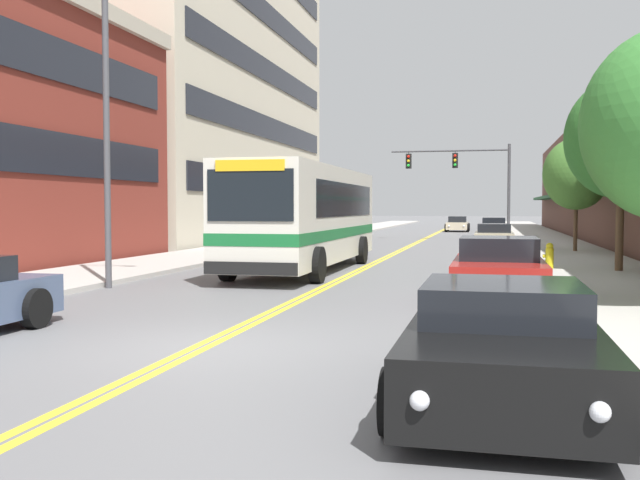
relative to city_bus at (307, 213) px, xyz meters
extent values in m
plane|color=slate|center=(1.69, 24.30, -1.86)|extent=(240.00, 240.00, 0.00)
cube|color=#B2ADA5|center=(-5.72, 24.30, -1.79)|extent=(3.82, 106.00, 0.13)
cube|color=#B2ADA5|center=(9.10, 24.30, -1.79)|extent=(3.82, 106.00, 0.13)
cube|color=yellow|center=(1.59, 24.30, -1.86)|extent=(0.14, 106.00, 0.01)
cube|color=yellow|center=(1.79, 24.30, -1.86)|extent=(0.14, 106.00, 0.01)
cube|color=black|center=(-7.84, -2.35, 1.93)|extent=(0.08, 15.03, 1.40)
cube|color=black|center=(-7.84, -2.35, 4.96)|extent=(0.08, 15.03, 1.40)
cube|color=beige|center=(-13.88, 20.80, 10.47)|extent=(12.00, 27.48, 24.67)
cube|color=black|center=(-7.84, 20.80, 1.66)|extent=(0.08, 25.28, 1.40)
cube|color=black|center=(-7.84, 20.80, 5.19)|extent=(0.08, 25.28, 1.40)
cube|color=black|center=(-7.84, 20.80, 8.71)|extent=(0.08, 25.28, 1.40)
cube|color=black|center=(-7.84, 20.80, 12.24)|extent=(0.08, 25.28, 1.40)
cube|color=#1E4C28|center=(10.71, 24.30, 1.04)|extent=(1.10, 61.20, 0.24)
cube|color=black|center=(11.22, 24.30, 2.96)|extent=(0.08, 61.20, 1.40)
cube|color=silver|center=(0.00, -0.10, -0.04)|extent=(2.50, 11.11, 2.95)
cube|color=#196B33|center=(0.00, -0.10, -0.63)|extent=(2.52, 11.13, 0.32)
cube|color=black|center=(0.00, 0.46, 0.44)|extent=(2.53, 8.67, 1.06)
cube|color=black|center=(0.00, -5.68, 0.50)|extent=(2.25, 0.04, 1.30)
cube|color=yellow|center=(0.00, -5.69, 1.23)|extent=(1.80, 0.06, 0.28)
cube|color=black|center=(0.00, -5.70, -1.33)|extent=(2.45, 0.08, 0.32)
cylinder|color=black|center=(-1.28, -3.88, -1.36)|extent=(0.30, 1.00, 1.00)
cylinder|color=black|center=(1.28, -3.88, -1.36)|extent=(0.30, 1.00, 1.00)
cylinder|color=black|center=(-1.28, 2.96, -1.36)|extent=(0.30, 1.00, 1.00)
cylinder|color=black|center=(1.28, 2.96, -1.36)|extent=(0.30, 1.00, 1.00)
cylinder|color=black|center=(-1.68, -11.92, -1.52)|extent=(0.22, 0.69, 0.69)
cube|color=red|center=(-1.97, -11.06, -1.31)|extent=(0.18, 0.04, 0.10)
cube|color=#19234C|center=(-2.67, 17.52, -1.30)|extent=(1.79, 4.35, 0.75)
cube|color=black|center=(-2.67, 17.69, -0.68)|extent=(1.54, 1.92, 0.49)
cylinder|color=black|center=(-3.59, 16.17, -1.51)|extent=(0.22, 0.70, 0.70)
cylinder|color=black|center=(-1.75, 16.17, -1.51)|extent=(0.22, 0.70, 0.70)
cylinder|color=black|center=(-3.59, 18.87, -1.51)|extent=(0.22, 0.70, 0.70)
cylinder|color=black|center=(-1.75, 18.87, -1.51)|extent=(0.22, 0.70, 0.70)
sphere|color=silver|center=(-3.30, 15.32, -1.26)|extent=(0.16, 0.16, 0.16)
sphere|color=silver|center=(-2.05, 15.32, -1.26)|extent=(0.16, 0.16, 0.16)
cube|color=red|center=(-3.32, 19.70, -1.26)|extent=(0.18, 0.04, 0.10)
cube|color=red|center=(-2.03, 19.70, -1.26)|extent=(0.18, 0.04, 0.10)
cube|color=#232328|center=(-2.66, 10.13, -1.39)|extent=(1.84, 4.01, 0.59)
cube|color=black|center=(-2.66, 10.29, -0.87)|extent=(1.58, 1.76, 0.44)
cylinder|color=black|center=(-3.60, 8.88, -1.54)|extent=(0.22, 0.64, 0.64)
cylinder|color=black|center=(-1.72, 8.88, -1.54)|extent=(0.22, 0.64, 0.64)
cylinder|color=black|center=(-3.60, 11.37, -1.54)|extent=(0.22, 0.64, 0.64)
cylinder|color=black|center=(-1.72, 11.37, -1.54)|extent=(0.22, 0.64, 0.64)
sphere|color=silver|center=(-3.30, 8.10, -1.36)|extent=(0.16, 0.16, 0.16)
sphere|color=silver|center=(-2.02, 8.10, -1.36)|extent=(0.16, 0.16, 0.16)
cube|color=red|center=(-3.32, 12.14, -1.36)|extent=(0.18, 0.04, 0.10)
cube|color=red|center=(-2.00, 12.14, -1.36)|extent=(0.18, 0.04, 0.10)
cube|color=black|center=(5.95, -14.92, -1.35)|extent=(1.89, 4.05, 0.69)
cube|color=black|center=(5.95, -14.75, -0.80)|extent=(1.63, 1.78, 0.40)
cylinder|color=black|center=(4.98, -16.17, -1.55)|extent=(0.22, 0.62, 0.62)
cylinder|color=black|center=(6.91, -16.17, -1.55)|extent=(0.22, 0.62, 0.62)
cylinder|color=black|center=(4.98, -13.66, -1.55)|extent=(0.22, 0.62, 0.62)
cylinder|color=black|center=(6.91, -13.66, -1.55)|extent=(0.22, 0.62, 0.62)
sphere|color=silver|center=(5.29, -16.96, -1.31)|extent=(0.16, 0.16, 0.16)
sphere|color=silver|center=(6.61, -16.96, -1.31)|extent=(0.16, 0.16, 0.16)
cube|color=red|center=(5.27, -12.88, -1.31)|extent=(0.18, 0.04, 0.10)
cube|color=red|center=(6.63, -12.88, -1.31)|extent=(0.18, 0.04, 0.10)
cube|color=#38383D|center=(6.05, 27.97, -1.36)|extent=(1.76, 4.76, 0.65)
cube|color=black|center=(6.05, 28.17, -0.78)|extent=(1.51, 2.09, 0.51)
cylinder|color=black|center=(5.15, 26.50, -1.54)|extent=(0.22, 0.65, 0.65)
cylinder|color=black|center=(6.95, 26.50, -1.54)|extent=(0.22, 0.65, 0.65)
cylinder|color=black|center=(5.15, 29.45, -1.54)|extent=(0.22, 0.65, 0.65)
cylinder|color=black|center=(6.95, 29.45, -1.54)|extent=(0.22, 0.65, 0.65)
sphere|color=silver|center=(5.43, 25.58, -1.32)|extent=(0.16, 0.16, 0.16)
sphere|color=silver|center=(6.66, 25.58, -1.32)|extent=(0.16, 0.16, 0.16)
cube|color=red|center=(5.41, 30.36, -1.32)|extent=(0.18, 0.04, 0.10)
cube|color=red|center=(6.68, 30.36, -1.32)|extent=(0.18, 0.04, 0.10)
cube|color=#BCAD89|center=(6.00, 13.63, -1.37)|extent=(1.83, 4.38, 0.65)
cube|color=black|center=(6.00, 13.81, -0.83)|extent=(1.57, 1.93, 0.42)
cylinder|color=black|center=(5.06, 12.27, -1.55)|extent=(0.22, 0.62, 0.62)
cylinder|color=black|center=(6.94, 12.27, -1.55)|extent=(0.22, 0.62, 0.62)
cylinder|color=black|center=(5.06, 14.99, -1.55)|extent=(0.22, 0.62, 0.62)
cylinder|color=black|center=(6.94, 14.99, -1.55)|extent=(0.22, 0.62, 0.62)
sphere|color=silver|center=(5.36, 11.42, -1.34)|extent=(0.16, 0.16, 0.16)
sphere|color=silver|center=(6.64, 11.42, -1.34)|extent=(0.16, 0.16, 0.16)
cube|color=red|center=(5.34, 15.84, -1.34)|extent=(0.18, 0.04, 0.10)
cube|color=red|center=(6.66, 15.84, -1.34)|extent=(0.18, 0.04, 0.10)
cube|color=maroon|center=(6.00, -6.47, -1.31)|extent=(1.91, 4.22, 0.72)
cube|color=black|center=(6.00, -6.30, -0.71)|extent=(1.65, 1.86, 0.49)
cylinder|color=black|center=(5.02, -7.78, -1.51)|extent=(0.22, 0.69, 0.69)
cylinder|color=black|center=(6.97, -7.78, -1.51)|extent=(0.22, 0.69, 0.69)
cylinder|color=black|center=(5.02, -5.16, -1.51)|extent=(0.22, 0.69, 0.69)
cylinder|color=black|center=(6.97, -5.16, -1.51)|extent=(0.22, 0.69, 0.69)
sphere|color=silver|center=(5.33, -8.60, -1.28)|extent=(0.16, 0.16, 0.16)
sphere|color=silver|center=(6.67, -8.60, -1.28)|extent=(0.16, 0.16, 0.16)
cube|color=red|center=(5.31, -4.35, -1.28)|extent=(0.18, 0.04, 0.10)
cube|color=red|center=(6.68, -4.35, -1.28)|extent=(0.18, 0.04, 0.10)
cube|color=beige|center=(3.12, 38.69, -1.37)|extent=(1.71, 4.25, 0.60)
cube|color=black|center=(3.12, 38.86, -0.83)|extent=(1.47, 1.87, 0.49)
cylinder|color=black|center=(2.25, 37.37, -1.52)|extent=(0.22, 0.68, 0.68)
cylinder|color=black|center=(4.00, 37.37, -1.52)|extent=(0.22, 0.68, 0.68)
cylinder|color=black|center=(2.25, 40.01, -1.52)|extent=(0.22, 0.68, 0.68)
cylinder|color=black|center=(4.00, 40.01, -1.52)|extent=(0.22, 0.68, 0.68)
sphere|color=silver|center=(2.53, 36.54, -1.34)|extent=(0.16, 0.16, 0.16)
sphere|color=silver|center=(3.72, 36.54, -1.34)|extent=(0.16, 0.16, 0.16)
cube|color=red|center=(2.51, 40.82, -1.34)|extent=(0.18, 0.04, 0.10)
cube|color=red|center=(3.74, 40.82, -1.34)|extent=(0.18, 0.04, 0.10)
cylinder|color=#47474C|center=(6.89, 22.15, 1.08)|extent=(0.18, 0.18, 5.87)
cylinder|color=#47474C|center=(3.32, 22.15, 3.66)|extent=(7.14, 0.11, 0.11)
cube|color=black|center=(3.67, 22.15, 3.06)|extent=(0.34, 0.26, 0.92)
sphere|color=red|center=(3.67, 21.99, 3.34)|extent=(0.18, 0.18, 0.18)
sphere|color=yellow|center=(3.67, 21.99, 3.06)|extent=(0.18, 0.18, 0.18)
sphere|color=green|center=(3.67, 21.99, 2.78)|extent=(0.18, 0.18, 0.18)
cylinder|color=black|center=(3.67, 22.15, 3.59)|extent=(0.02, 0.02, 0.14)
cube|color=black|center=(0.82, 22.15, 3.06)|extent=(0.34, 0.26, 0.92)
sphere|color=red|center=(0.82, 21.99, 3.34)|extent=(0.18, 0.18, 0.18)
sphere|color=yellow|center=(0.82, 21.99, 3.06)|extent=(0.18, 0.18, 0.18)
sphere|color=green|center=(0.82, 21.99, 2.78)|extent=(0.18, 0.18, 0.18)
cylinder|color=black|center=(0.82, 22.15, 3.59)|extent=(0.02, 0.02, 0.14)
cylinder|color=#47474C|center=(-3.61, -6.20, 2.79)|extent=(0.16, 0.16, 9.31)
cylinder|color=brown|center=(9.62, 0.57, -0.43)|extent=(0.23, 0.23, 2.59)
ellipsoid|color=#2D6B28|center=(9.62, 0.57, 2.27)|extent=(3.32, 3.32, 3.65)
cylinder|color=brown|center=(9.45, 10.53, -0.65)|extent=(0.17, 0.17, 2.16)
ellipsoid|color=#42752D|center=(9.45, 10.53, 1.65)|extent=(2.86, 2.86, 3.15)
cylinder|color=yellow|center=(7.64, 0.93, -1.41)|extent=(0.25, 0.25, 0.63)
sphere|color=yellow|center=(7.64, 0.93, -1.03)|extent=(0.23, 0.23, 0.23)
cylinder|color=yellow|center=(7.47, 0.93, -1.34)|extent=(0.08, 0.11, 0.11)
camera|label=1|loc=(5.81, -22.48, 0.20)|focal=40.00mm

